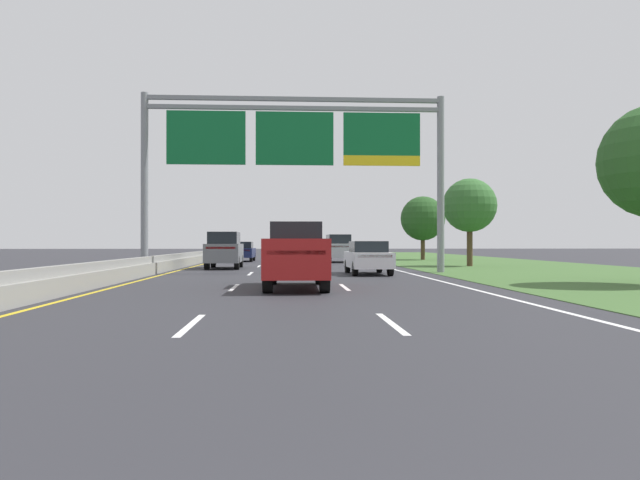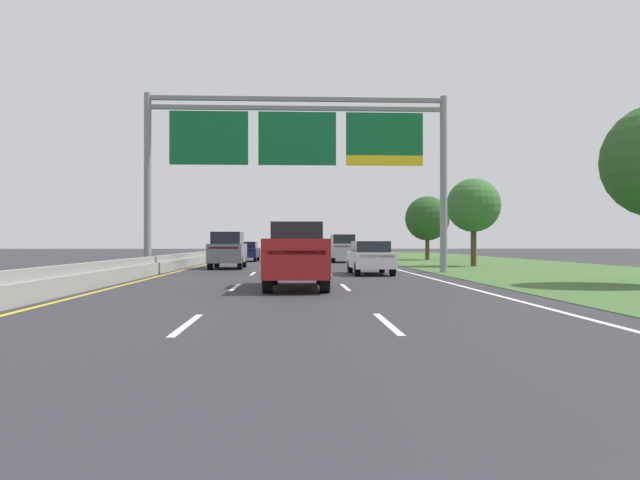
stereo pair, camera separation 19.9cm
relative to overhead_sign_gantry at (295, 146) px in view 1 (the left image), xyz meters
The scene contains 12 objects.
ground_plane 8.65m from the overhead_sign_gantry, 92.90° to the left, with size 220.00×220.00×0.00m, color #2B2B30.
lane_striping 8.34m from the overhead_sign_gantry, 93.14° to the left, with size 11.96×106.00×0.01m.
grass_verge_right 16.15m from the overhead_sign_gantry, 23.46° to the left, with size 14.00×110.00×0.02m, color #3D602D.
median_barrier_concrete 10.86m from the overhead_sign_gantry, 139.35° to the left, with size 0.60×110.00×0.85m.
overhead_sign_gantry is the anchor object (origin of this frame).
pickup_truck_red 11.14m from the overhead_sign_gantry, 90.48° to the right, with size 2.07×5.43×2.20m.
car_white_right_lane_sedan 6.63m from the overhead_sign_gantry, 22.36° to the right, with size 1.88×4.42×1.57m.
car_navy_left_lane_sedan 19.80m from the overhead_sign_gantry, 101.92° to the left, with size 1.90×4.43×1.57m.
car_grey_left_lane_suv 8.42m from the overhead_sign_gantry, 126.99° to the left, with size 1.95×4.72×2.11m.
car_silver_right_lane_suv 17.35m from the overhead_sign_gantry, 77.60° to the left, with size 2.00×4.74×2.11m.
roadside_tree_mid 13.67m from the overhead_sign_gantry, 34.06° to the left, with size 3.39×3.39×5.55m.
roadside_tree_far 24.49m from the overhead_sign_gantry, 62.16° to the left, with size 3.83×3.83×5.51m.
Camera 1 is at (-0.10, -0.58, 1.51)m, focal length 33.66 mm.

